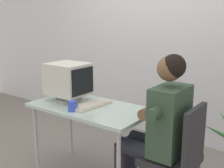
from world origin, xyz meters
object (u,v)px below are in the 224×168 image
office_chair (178,154)px  desk_mug (72,106)px  desk (90,113)px  crt_monitor (68,79)px  person_seated (158,126)px  keyboard (91,105)px

office_chair → desk_mug: office_chair is taller
desk → desk_mug: 0.23m
crt_monitor → office_chair: (1.19, 0.00, -0.44)m
person_seated → desk: bearing=-177.8°
desk → crt_monitor: bearing=175.1°
keyboard → office_chair: office_chair is taller
crt_monitor → person_seated: bearing=0.1°
desk_mug → keyboard: bearing=76.3°
desk_mug → crt_monitor: bearing=139.7°
keyboard → person_seated: 0.68m
desk → keyboard: keyboard is taller
desk → office_chair: size_ratio=1.25×
desk → desk_mug: bearing=-97.9°
office_chair → person_seated: size_ratio=0.71×
person_seated → desk_mug: (-0.73, -0.23, 0.09)m
desk → keyboard: bearing=-4.2°
keyboard → desk_mug: bearing=-103.7°
office_chair → keyboard: bearing=-178.1°
desk → office_chair: office_chair is taller
person_seated → desk_mug: 0.77m
person_seated → desk_mug: person_seated is taller
office_chair → desk_mug: 0.98m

